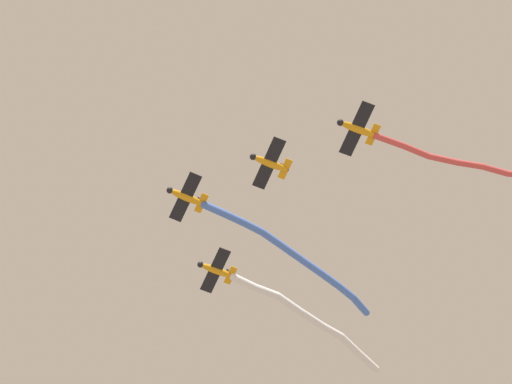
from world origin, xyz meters
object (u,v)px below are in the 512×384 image
object	(u,v)px
airplane_lead	(186,197)
airplane_right_wing	(216,270)
airplane_slot	(357,129)
airplane_left_wing	(269,163)

from	to	relation	value
airplane_lead	airplane_right_wing	size ratio (longest dim) A/B	1.01
airplane_slot	airplane_lead	bearing A→B (deg)	-44.84
airplane_lead	airplane_left_wing	distance (m)	10.09
airplane_lead	airplane_slot	distance (m)	20.18
airplane_left_wing	airplane_right_wing	distance (m)	15.00
airplane_left_wing	airplane_slot	distance (m)	10.09
airplane_lead	airplane_left_wing	bearing A→B (deg)	131.23
airplane_lead	airplane_right_wing	distance (m)	10.10
airplane_left_wing	airplane_slot	bearing A→B (deg)	133.67
airplane_left_wing	airplane_right_wing	bearing A→B (deg)	-88.33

